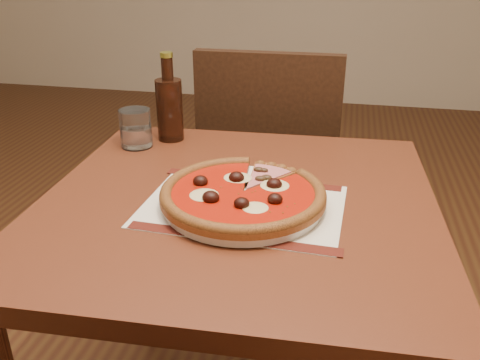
# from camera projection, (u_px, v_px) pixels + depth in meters

# --- Properties ---
(table) EXTENTS (0.84, 0.84, 0.75)m
(table) POSITION_uv_depth(u_px,v_px,m) (238.00, 240.00, 1.08)
(table) COLOR #5B2715
(table) RESTS_ON ground
(chair_far) EXTENTS (0.45, 0.45, 0.94)m
(chair_far) POSITION_uv_depth(u_px,v_px,m) (271.00, 166.00, 1.73)
(chair_far) COLOR black
(chair_far) RESTS_ON ground
(placemat) EXTENTS (0.40, 0.29, 0.00)m
(placemat) POSITION_uv_depth(u_px,v_px,m) (243.00, 206.00, 1.00)
(placemat) COLOR beige
(placemat) RESTS_ON table
(plate) EXTENTS (0.31, 0.31, 0.02)m
(plate) POSITION_uv_depth(u_px,v_px,m) (243.00, 202.00, 1.00)
(plate) COLOR white
(plate) RESTS_ON placemat
(pizza) EXTENTS (0.33, 0.33, 0.04)m
(pizza) POSITION_uv_depth(u_px,v_px,m) (243.00, 193.00, 0.99)
(pizza) COLOR #975424
(pizza) RESTS_ON plate
(ham_slice) EXTENTS (0.10, 0.15, 0.02)m
(ham_slice) POSITION_uv_depth(u_px,v_px,m) (272.00, 178.00, 1.06)
(ham_slice) COLOR #975424
(ham_slice) RESTS_ON plate
(water_glass) EXTENTS (0.09, 0.09, 0.10)m
(water_glass) POSITION_uv_depth(u_px,v_px,m) (136.00, 128.00, 1.29)
(water_glass) COLOR white
(water_glass) RESTS_ON table
(bottle) EXTENTS (0.07, 0.07, 0.23)m
(bottle) POSITION_uv_depth(u_px,v_px,m) (169.00, 107.00, 1.32)
(bottle) COLOR black
(bottle) RESTS_ON table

